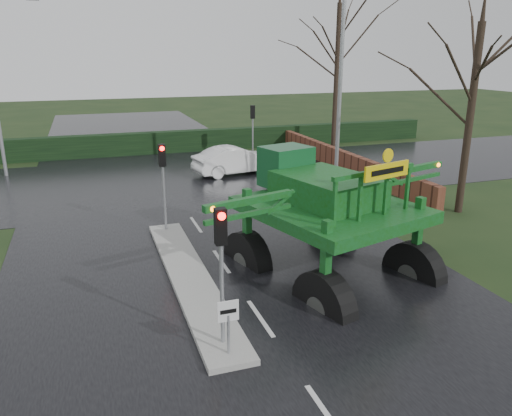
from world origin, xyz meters
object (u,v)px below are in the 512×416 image
object	(u,v)px
keep_left_sign	(228,319)
white_sedan	(235,174)
street_light_right	(336,69)
crop_sprayer	(321,219)
traffic_signal_near	(221,248)
traffic_signal_far	(253,120)
traffic_signal_mid	(163,169)

from	to	relation	value
keep_left_sign	white_sedan	bearing A→B (deg)	72.89
street_light_right	crop_sprayer	world-z (taller)	street_light_right
keep_left_sign	traffic_signal_near	world-z (taller)	traffic_signal_near
street_light_right	crop_sprayer	bearing A→B (deg)	-118.50
traffic_signal_far	white_sedan	bearing A→B (deg)	58.43
keep_left_sign	traffic_signal_mid	bearing A→B (deg)	90.00
street_light_right	white_sedan	bearing A→B (deg)	134.25
traffic_signal_near	traffic_signal_mid	size ratio (longest dim) A/B	1.00
traffic_signal_mid	white_sedan	xyz separation A→B (m)	(5.44, 8.67, -2.59)
crop_sprayer	white_sedan	bearing A→B (deg)	65.96
traffic_signal_near	traffic_signal_far	bearing A→B (deg)	69.64
keep_left_sign	street_light_right	world-z (taller)	street_light_right
street_light_right	crop_sprayer	size ratio (longest dim) A/B	1.07
traffic_signal_near	crop_sprayer	xyz separation A→B (m)	(3.12, 1.27, -0.05)
street_light_right	crop_sprayer	xyz separation A→B (m)	(-6.37, -11.74, -3.45)
street_light_right	keep_left_sign	bearing A→B (deg)	-125.12
traffic_signal_mid	crop_sprayer	xyz separation A→B (m)	(3.12, -7.23, -0.05)
traffic_signal_mid	traffic_signal_far	xyz separation A→B (m)	(7.80, 12.52, 0.00)
traffic_signal_near	traffic_signal_mid	distance (m)	8.50
traffic_signal_mid	street_light_right	xyz separation A→B (m)	(9.49, 4.51, 3.40)
crop_sprayer	traffic_signal_far	bearing A→B (deg)	60.92
traffic_signal_near	street_light_right	xyz separation A→B (m)	(9.49, 13.01, 3.40)
street_light_right	traffic_signal_mid	bearing A→B (deg)	-154.60
traffic_signal_near	street_light_right	world-z (taller)	street_light_right
traffic_signal_near	traffic_signal_far	distance (m)	22.42
traffic_signal_mid	street_light_right	world-z (taller)	street_light_right
traffic_signal_mid	keep_left_sign	bearing A→B (deg)	-90.00
traffic_signal_mid	traffic_signal_far	distance (m)	14.75
keep_left_sign	street_light_right	bearing A→B (deg)	54.88
traffic_signal_far	white_sedan	xyz separation A→B (m)	(-2.36, -3.84, -2.59)
keep_left_sign	traffic_signal_near	xyz separation A→B (m)	(0.00, 0.49, 1.53)
traffic_signal_mid	street_light_right	distance (m)	11.05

